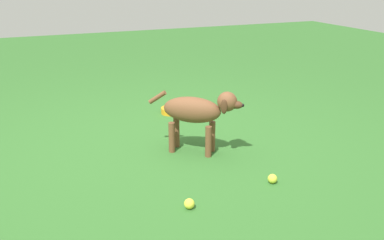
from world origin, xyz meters
TOP-DOWN VIEW (x-y plane):
  - ground at (0.00, 0.00)m, footprint 14.00×14.00m
  - dog at (0.25, -0.19)m, footprint 0.63×0.53m
  - tennis_ball_0 at (-0.14, -0.96)m, footprint 0.07×0.07m
  - tennis_ball_1 at (0.52, -0.87)m, footprint 0.07×0.07m
  - water_bowl at (0.40, 0.81)m, footprint 0.22×0.22m

SIDE VIEW (x-z plane):
  - ground at x=0.00m, z-range 0.00..0.00m
  - water_bowl at x=0.40m, z-range 0.00..0.06m
  - tennis_ball_0 at x=-0.14m, z-range 0.00..0.07m
  - tennis_ball_1 at x=0.52m, z-range 0.00..0.07m
  - dog at x=0.25m, z-range 0.08..0.61m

